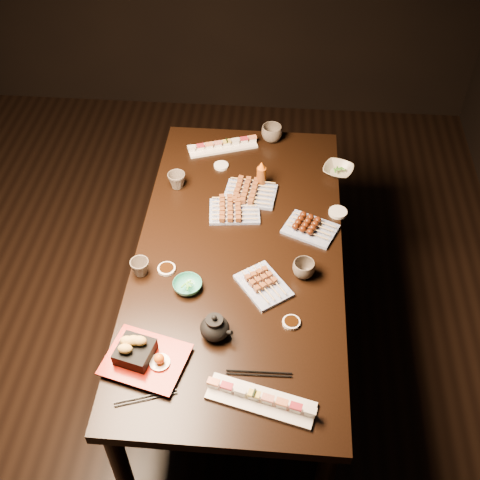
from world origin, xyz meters
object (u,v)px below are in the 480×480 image
teapot (215,326)px  tempura_tray (145,354)px  edamame_bowl_green (188,286)px  teacup_far_right (272,133)px  yakitori_plate_center (235,208)px  dining_table (239,304)px  teacup_far_left (177,181)px  yakitori_plate_left (250,191)px  yakitori_plate_right (264,282)px  condiment_bottle (261,174)px  teacup_mid_right (304,269)px  sushi_platter_far (222,144)px  teacup_near_left (140,268)px  edamame_bowl_cream (338,170)px  sushi_platter_near (261,398)px

teapot → tempura_tray: bearing=-126.7°
edamame_bowl_green → teacup_far_right: teacup_far_right is taller
yakitori_plate_center → tempura_tray: tempura_tray is taller
dining_table → teacup_far_left: teacup_far_left is taller
teacup_far_right → yakitori_plate_left: bearing=-100.3°
yakitori_plate_right → tempura_tray: tempura_tray is taller
yakitori_plate_center → tempura_tray: size_ratio=0.79×
tempura_tray → condiment_bottle: 1.11m
edamame_bowl_green → tempura_tray: tempura_tray is taller
tempura_tray → teapot: 0.28m
yakitori_plate_center → edamame_bowl_green: yakitori_plate_center is taller
teacup_far_right → teapot: size_ratio=0.81×
yakitori_plate_right → edamame_bowl_green: (-0.31, -0.03, -0.01)m
teacup_far_right → yakitori_plate_center: bearing=-104.2°
teacup_mid_right → sushi_platter_far: bearing=116.8°
teacup_far_right → teacup_far_left: bearing=-136.5°
yakitori_plate_left → teacup_far_left: bearing=-179.1°
yakitori_plate_right → teacup_mid_right: teacup_mid_right is taller
yakitori_plate_left → teacup_near_left: 0.68m
edamame_bowl_cream → teapot: teapot is taller
teacup_mid_right → condiment_bottle: condiment_bottle is taller
dining_table → sushi_platter_far: size_ratio=5.01×
yakitori_plate_right → yakitori_plate_center: bearing=163.1°
teapot → teacup_mid_right: bearing=67.2°
sushi_platter_near → edamame_bowl_cream: sushi_platter_near is taller
edamame_bowl_green → teacup_near_left: bearing=162.4°
sushi_platter_far → teapot: size_ratio=2.66×
sushi_platter_near → teacup_mid_right: 0.62m
teacup_far_right → sushi_platter_far: bearing=-160.8°
sushi_platter_near → edamame_bowl_cream: (0.31, 1.30, -0.01)m
sushi_platter_far → yakitori_plate_center: 0.50m
yakitori_plate_left → tempura_tray: (-0.32, -0.96, 0.02)m
edamame_bowl_cream → tempura_tray: tempura_tray is taller
sushi_platter_far → yakitori_plate_center: yakitori_plate_center is taller
sushi_platter_near → teacup_far_right: teacup_far_right is taller
yakitori_plate_right → edamame_bowl_green: size_ratio=1.83×
yakitori_plate_right → teacup_near_left: bearing=-130.2°
edamame_bowl_cream → teacup_near_left: bearing=-139.0°
edamame_bowl_cream → teacup_far_right: teacup_far_right is taller
teacup_mid_right → teacup_far_right: (-0.18, 0.94, 0.01)m
yakitori_plate_center → edamame_bowl_cream: size_ratio=1.60×
yakitori_plate_center → edamame_bowl_cream: yakitori_plate_center is taller
sushi_platter_far → teacup_mid_right: (0.43, -0.85, 0.02)m
yakitori_plate_center → teacup_far_right: size_ratio=2.11×
sushi_platter_near → condiment_bottle: 1.17m
teacup_far_left → teacup_far_right: (0.44, 0.42, 0.00)m
dining_table → edamame_bowl_cream: 0.83m
yakitori_plate_right → edamame_bowl_green: bearing=-120.4°
condiment_bottle → teacup_mid_right: bearing=-69.6°
edamame_bowl_cream → teacup_far_right: (-0.34, 0.25, 0.03)m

